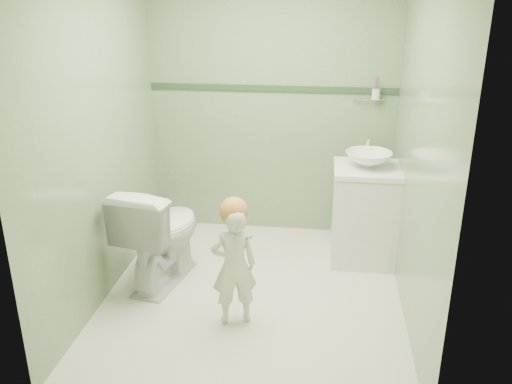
# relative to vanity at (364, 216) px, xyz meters

# --- Properties ---
(ground) EXTENTS (2.50, 2.50, 0.00)m
(ground) POSITION_rel_vanity_xyz_m (-0.84, -0.70, -0.40)
(ground) COLOR silver
(ground) RESTS_ON ground
(room_shell) EXTENTS (2.50, 2.54, 2.40)m
(room_shell) POSITION_rel_vanity_xyz_m (-0.84, -0.70, 0.80)
(room_shell) COLOR gray
(room_shell) RESTS_ON ground
(trim_stripe) EXTENTS (2.20, 0.02, 0.05)m
(trim_stripe) POSITION_rel_vanity_xyz_m (-0.84, 0.54, 0.95)
(trim_stripe) COLOR #2A432A
(trim_stripe) RESTS_ON room_shell
(vanity) EXTENTS (0.52, 0.50, 0.80)m
(vanity) POSITION_rel_vanity_xyz_m (0.00, 0.00, 0.00)
(vanity) COLOR silver
(vanity) RESTS_ON ground
(counter) EXTENTS (0.54, 0.52, 0.04)m
(counter) POSITION_rel_vanity_xyz_m (0.00, 0.00, 0.41)
(counter) COLOR white
(counter) RESTS_ON vanity
(basin) EXTENTS (0.37, 0.37, 0.13)m
(basin) POSITION_rel_vanity_xyz_m (0.00, 0.00, 0.49)
(basin) COLOR white
(basin) RESTS_ON counter
(faucet) EXTENTS (0.03, 0.13, 0.18)m
(faucet) POSITION_rel_vanity_xyz_m (0.00, 0.19, 0.57)
(faucet) COLOR silver
(faucet) RESTS_ON counter
(cup_holder) EXTENTS (0.26, 0.07, 0.21)m
(cup_holder) POSITION_rel_vanity_xyz_m (0.05, 0.48, 0.93)
(cup_holder) COLOR silver
(cup_holder) RESTS_ON room_shell
(toilet) EXTENTS (0.62, 0.89, 0.83)m
(toilet) POSITION_rel_vanity_xyz_m (-1.58, -0.57, 0.01)
(toilet) COLOR white
(toilet) RESTS_ON ground
(toddler) EXTENTS (0.36, 0.30, 0.86)m
(toddler) POSITION_rel_vanity_xyz_m (-0.92, -1.05, 0.03)
(toddler) COLOR beige
(toddler) RESTS_ON ground
(hair_cap) EXTENTS (0.19, 0.19, 0.19)m
(hair_cap) POSITION_rel_vanity_xyz_m (-0.92, -1.03, 0.42)
(hair_cap) COLOR #C67840
(hair_cap) RESTS_ON toddler
(teal_toothbrush) EXTENTS (0.10, 0.14, 0.08)m
(teal_toothbrush) POSITION_rel_vanity_xyz_m (-0.81, -1.15, 0.30)
(teal_toothbrush) COLOR #10966C
(teal_toothbrush) RESTS_ON toddler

